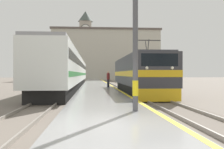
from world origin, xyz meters
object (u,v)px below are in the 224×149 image
Objects in this scene: locomotive_train at (139,75)px; clock_tower at (86,43)px; catenary_mast at (139,2)px; passenger_train at (72,71)px; person_on_platform at (108,79)px.

clock_tower reaches higher than locomotive_train.
passenger_train is at bearing 99.97° from catenary_mast.
passenger_train is at bearing 121.49° from person_on_platform.
catenary_mast is at bearing -100.24° from locomotive_train.
passenger_train is 8.79m from person_on_platform.
locomotive_train reaches higher than passenger_train.
person_on_platform is at bearing 90.06° from catenary_mast.
clock_tower is at bearing 93.96° from person_on_platform.
person_on_platform is (-0.02, 18.63, -3.34)m from catenary_mast.
locomotive_train is 0.68× the size of clock_tower.
locomotive_train is 6.17m from person_on_platform.
clock_tower is (-3.73, 53.81, 10.23)m from person_on_platform.
clock_tower reaches higher than passenger_train.
catenary_mast reaches higher than person_on_platform.
locomotive_train is 60.60m from clock_tower.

